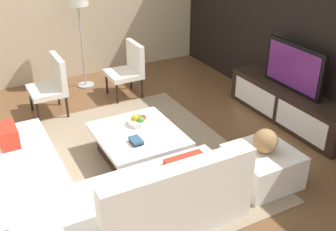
{
  "coord_description": "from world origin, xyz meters",
  "views": [
    {
      "loc": [
        3.81,
        -1.59,
        2.83
      ],
      "look_at": [
        -0.07,
        0.49,
        0.53
      ],
      "focal_mm": 43.84,
      "sensor_mm": 36.0,
      "label": 1
    }
  ],
  "objects_px": {
    "sectional_couch": "(75,192)",
    "ottoman": "(262,166)",
    "floor_lamp": "(78,1)",
    "book_stack": "(136,141)",
    "fruit_bowl": "(139,121)",
    "accent_chair_far": "(129,67)",
    "coffee_table": "(138,145)",
    "media_console": "(288,105)",
    "television": "(294,67)",
    "accent_chair_near": "(52,82)",
    "decorative_ball": "(265,141)"
  },
  "relations": [
    {
      "from": "television",
      "to": "sectional_couch",
      "type": "bearing_deg",
      "value": -81.05
    },
    {
      "from": "television",
      "to": "accent_chair_near",
      "type": "height_order",
      "value": "television"
    },
    {
      "from": "floor_lamp",
      "to": "coffee_table",
      "type": "bearing_deg",
      "value": -3.26
    },
    {
      "from": "coffee_table",
      "to": "fruit_bowl",
      "type": "distance_m",
      "value": 0.31
    },
    {
      "from": "television",
      "to": "sectional_couch",
      "type": "xyz_separation_m",
      "value": [
        0.51,
        -3.27,
        -0.55
      ]
    },
    {
      "from": "media_console",
      "to": "ottoman",
      "type": "xyz_separation_m",
      "value": [
        0.96,
        -1.26,
        -0.05
      ]
    },
    {
      "from": "accent_chair_near",
      "to": "ottoman",
      "type": "xyz_separation_m",
      "value": [
        2.81,
        1.61,
        -0.29
      ]
    },
    {
      "from": "accent_chair_near",
      "to": "book_stack",
      "type": "distance_m",
      "value": 2.01
    },
    {
      "from": "sectional_couch",
      "to": "fruit_bowl",
      "type": "height_order",
      "value": "sectional_couch"
    },
    {
      "from": "television",
      "to": "sectional_couch",
      "type": "distance_m",
      "value": 3.35
    },
    {
      "from": "coffee_table",
      "to": "fruit_bowl",
      "type": "bearing_deg",
      "value": 151.37
    },
    {
      "from": "sectional_couch",
      "to": "ottoman",
      "type": "bearing_deg",
      "value": 77.39
    },
    {
      "from": "fruit_bowl",
      "to": "decorative_ball",
      "type": "bearing_deg",
      "value": 37.06
    },
    {
      "from": "coffee_table",
      "to": "book_stack",
      "type": "relative_size",
      "value": 5.74
    },
    {
      "from": "sectional_couch",
      "to": "floor_lamp",
      "type": "relative_size",
      "value": 1.4
    },
    {
      "from": "coffee_table",
      "to": "floor_lamp",
      "type": "height_order",
      "value": "floor_lamp"
    },
    {
      "from": "floor_lamp",
      "to": "ottoman",
      "type": "height_order",
      "value": "floor_lamp"
    },
    {
      "from": "media_console",
      "to": "accent_chair_far",
      "type": "bearing_deg",
      "value": -139.57
    },
    {
      "from": "ottoman",
      "to": "sectional_couch",
      "type": "bearing_deg",
      "value": -102.61
    },
    {
      "from": "sectional_couch",
      "to": "fruit_bowl",
      "type": "relative_size",
      "value": 8.49
    },
    {
      "from": "media_console",
      "to": "floor_lamp",
      "type": "xyz_separation_m",
      "value": [
        -2.61,
        -2.15,
        1.19
      ]
    },
    {
      "from": "accent_chair_far",
      "to": "book_stack",
      "type": "distance_m",
      "value": 2.17
    },
    {
      "from": "media_console",
      "to": "accent_chair_far",
      "type": "height_order",
      "value": "accent_chair_far"
    },
    {
      "from": "floor_lamp",
      "to": "book_stack",
      "type": "bearing_deg",
      "value": -5.44
    },
    {
      "from": "accent_chair_near",
      "to": "fruit_bowl",
      "type": "relative_size",
      "value": 3.11
    },
    {
      "from": "sectional_couch",
      "to": "accent_chair_far",
      "type": "relative_size",
      "value": 2.73
    },
    {
      "from": "book_stack",
      "to": "fruit_bowl",
      "type": "bearing_deg",
      "value": 151.37
    },
    {
      "from": "media_console",
      "to": "accent_chair_far",
      "type": "relative_size",
      "value": 2.4
    },
    {
      "from": "accent_chair_far",
      "to": "accent_chair_near",
      "type": "bearing_deg",
      "value": -93.74
    },
    {
      "from": "media_console",
      "to": "fruit_bowl",
      "type": "xyz_separation_m",
      "value": [
        -0.28,
        -2.2,
        0.18
      ]
    },
    {
      "from": "decorative_ball",
      "to": "book_stack",
      "type": "distance_m",
      "value": 1.44
    },
    {
      "from": "sectional_couch",
      "to": "fruit_bowl",
      "type": "xyz_separation_m",
      "value": [
        -0.79,
        1.07,
        0.15
      ]
    },
    {
      "from": "accent_chair_near",
      "to": "ottoman",
      "type": "relative_size",
      "value": 1.24
    },
    {
      "from": "ottoman",
      "to": "book_stack",
      "type": "relative_size",
      "value": 3.74
    },
    {
      "from": "media_console",
      "to": "book_stack",
      "type": "height_order",
      "value": "media_console"
    },
    {
      "from": "sectional_couch",
      "to": "accent_chair_far",
      "type": "bearing_deg",
      "value": 145.98
    },
    {
      "from": "fruit_bowl",
      "to": "book_stack",
      "type": "xyz_separation_m",
      "value": [
        0.39,
        -0.21,
        -0.02
      ]
    },
    {
      "from": "decorative_ball",
      "to": "book_stack",
      "type": "bearing_deg",
      "value": -126.4
    },
    {
      "from": "accent_chair_far",
      "to": "book_stack",
      "type": "xyz_separation_m",
      "value": [
        2.02,
        -0.78,
        -0.08
      ]
    },
    {
      "from": "fruit_bowl",
      "to": "media_console",
      "type": "bearing_deg",
      "value": 82.77
    },
    {
      "from": "coffee_table",
      "to": "media_console",
      "type": "bearing_deg",
      "value": 87.51
    },
    {
      "from": "accent_chair_far",
      "to": "decorative_ball",
      "type": "height_order",
      "value": "accent_chair_far"
    },
    {
      "from": "sectional_couch",
      "to": "accent_chair_near",
      "type": "relative_size",
      "value": 2.73
    },
    {
      "from": "television",
      "to": "accent_chair_near",
      "type": "xyz_separation_m",
      "value": [
        -1.85,
        -2.87,
        -0.34
      ]
    },
    {
      "from": "television",
      "to": "floor_lamp",
      "type": "bearing_deg",
      "value": -140.51
    },
    {
      "from": "sectional_couch",
      "to": "book_stack",
      "type": "relative_size",
      "value": 12.72
    },
    {
      "from": "media_console",
      "to": "television",
      "type": "relative_size",
      "value": 1.99
    },
    {
      "from": "accent_chair_far",
      "to": "media_console",
      "type": "bearing_deg",
      "value": 33.65
    },
    {
      "from": "media_console",
      "to": "accent_chair_near",
      "type": "xyz_separation_m",
      "value": [
        -1.85,
        -2.87,
        0.24
      ]
    },
    {
      "from": "television",
      "to": "book_stack",
      "type": "relative_size",
      "value": 5.6
    }
  ]
}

